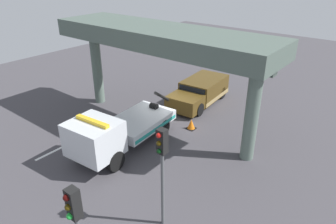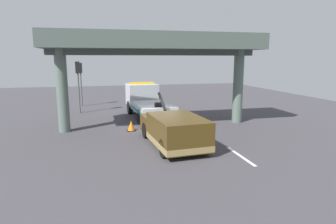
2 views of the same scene
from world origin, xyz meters
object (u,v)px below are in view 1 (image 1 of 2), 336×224
(traffic_light_near, at_px, (162,158))
(traffic_cone_orange, at_px, (191,124))
(towed_van_green, at_px, (200,92))
(traffic_light_far, at_px, (76,222))
(tow_truck_white, at_px, (115,131))

(traffic_light_near, distance_m, traffic_cone_orange, 8.01)
(traffic_light_near, bearing_deg, towed_van_green, -153.79)
(towed_van_green, bearing_deg, traffic_light_far, 20.18)
(traffic_light_near, height_order, traffic_light_far, traffic_light_near)
(tow_truck_white, xyz_separation_m, traffic_light_far, (5.83, 5.01, 1.67))
(tow_truck_white, relative_size, traffic_light_far, 1.87)
(towed_van_green, bearing_deg, traffic_cone_orange, 25.85)
(traffic_light_far, xyz_separation_m, traffic_cone_orange, (-10.26, -3.36, -2.58))
(traffic_light_near, xyz_separation_m, traffic_cone_orange, (-6.76, -3.36, -2.69))
(traffic_cone_orange, bearing_deg, towed_van_green, -154.15)
(traffic_cone_orange, bearing_deg, traffic_light_far, 18.11)
(tow_truck_white, xyz_separation_m, towed_van_green, (-7.97, -0.07, -0.42))
(traffic_light_near, bearing_deg, traffic_light_far, 0.00)
(towed_van_green, relative_size, traffic_cone_orange, 8.80)
(towed_van_green, relative_size, traffic_light_near, 1.31)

